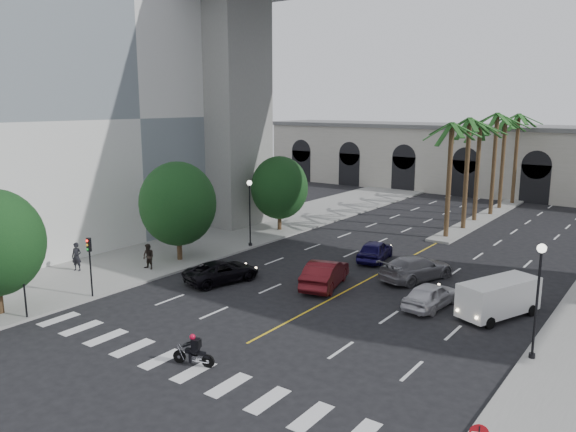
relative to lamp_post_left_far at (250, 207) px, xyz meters
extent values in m
plane|color=black|center=(11.40, -16.00, -3.22)|extent=(140.00, 140.00, 0.00)
cube|color=gray|center=(-3.60, -1.00, -3.15)|extent=(8.00, 100.00, 0.15)
cube|color=gray|center=(11.40, 22.00, -3.12)|extent=(2.00, 24.00, 0.20)
cube|color=silver|center=(-15.60, -4.00, 6.78)|extent=(16.00, 32.00, 20.00)
cube|color=beige|center=(11.40, 39.00, 0.78)|extent=(70.00, 10.00, 8.00)
cube|color=slate|center=(11.40, 39.00, 5.03)|extent=(71.00, 10.50, 0.50)
cube|color=gray|center=(-7.10, 6.00, 7.18)|extent=(5.00, 6.00, 20.80)
cylinder|color=#47331E|center=(11.40, 12.00, 1.53)|extent=(0.40, 0.40, 9.50)
cylinder|color=#47331E|center=(11.50, 16.00, 1.68)|extent=(0.40, 0.40, 9.80)
cylinder|color=#47331E|center=(11.20, 20.00, 1.43)|extent=(0.40, 0.40, 9.30)
cylinder|color=#47331E|center=(11.55, 24.00, 1.83)|extent=(0.40, 0.40, 10.10)
cylinder|color=#47331E|center=(11.30, 28.00, 1.58)|extent=(0.40, 0.40, 9.60)
cylinder|color=#47331E|center=(11.60, 32.00, 1.73)|extent=(0.40, 0.40, 9.90)
cylinder|color=#382616|center=(-1.60, -6.00, -2.00)|extent=(0.36, 0.36, 2.45)
ellipsoid|color=black|center=(-1.60, -6.00, 0.99)|extent=(5.44, 5.44, 5.98)
cylinder|color=#382616|center=(-1.60, 6.00, -2.09)|extent=(0.36, 0.36, 2.27)
ellipsoid|color=black|center=(-1.60, 6.00, 0.68)|extent=(5.04, 5.04, 5.54)
cylinder|color=black|center=(0.00, 0.00, -3.04)|extent=(0.28, 0.28, 0.36)
cylinder|color=black|center=(0.00, 0.00, -0.62)|extent=(0.11, 0.11, 5.00)
sphere|color=white|center=(0.00, 0.00, 1.93)|extent=(0.40, 0.40, 0.40)
cylinder|color=black|center=(22.80, -8.00, -3.04)|extent=(0.28, 0.28, 0.36)
cylinder|color=black|center=(22.80, -8.00, -0.62)|extent=(0.11, 0.11, 5.00)
sphere|color=white|center=(22.80, -8.00, 1.93)|extent=(0.40, 0.40, 0.40)
cylinder|color=black|center=(0.10, -18.50, -1.47)|extent=(0.10, 0.10, 3.50)
cube|color=black|center=(0.10, -18.50, 0.03)|extent=(0.25, 0.18, 0.80)
cylinder|color=black|center=(0.10, -14.50, -1.47)|extent=(0.10, 0.10, 3.50)
cube|color=black|center=(0.10, -14.50, 0.03)|extent=(0.25, 0.18, 0.80)
cylinder|color=black|center=(10.30, -17.27, -2.93)|extent=(0.59, 0.26, 0.59)
cylinder|color=black|center=(11.65, -16.87, -2.93)|extent=(0.59, 0.26, 0.59)
cube|color=silver|center=(11.02, -17.06, -2.85)|extent=(0.45, 0.37, 0.25)
cube|color=black|center=(10.88, -17.10, -2.58)|extent=(0.58, 0.36, 0.20)
cube|color=black|center=(11.31, -16.97, -2.61)|extent=(0.49, 0.35, 0.12)
cylinder|color=black|center=(10.51, -17.21, -2.36)|extent=(0.18, 0.52, 0.03)
cube|color=black|center=(11.09, -17.04, -2.24)|extent=(0.35, 0.43, 0.51)
cube|color=black|center=(11.24, -16.99, -2.19)|extent=(0.21, 0.32, 0.37)
sphere|color=red|center=(10.96, -17.07, -1.91)|extent=(0.25, 0.25, 0.25)
imported|color=silver|center=(16.60, -4.30, -2.50)|extent=(2.09, 4.36, 1.44)
imported|color=#521015|center=(9.90, -4.68, -2.38)|extent=(3.10, 5.41, 1.69)
imported|color=black|center=(4.08, -7.71, -2.54)|extent=(3.54, 5.33, 1.36)
imported|color=slate|center=(13.92, -0.04, -2.43)|extent=(3.82, 5.86, 1.58)
imported|color=#150F46|center=(9.70, 2.41, -2.47)|extent=(2.64, 4.71, 1.51)
cube|color=silver|center=(20.05, -3.56, -2.08)|extent=(3.46, 5.07, 1.76)
cube|color=black|center=(19.19, -5.63, -1.85)|extent=(1.59, 0.83, 0.75)
cylinder|color=black|center=(18.64, -4.78, -2.91)|extent=(0.47, 0.66, 0.62)
cylinder|color=black|center=(20.18, -5.43, -2.91)|extent=(0.47, 0.66, 0.62)
cylinder|color=black|center=(19.93, -1.69, -2.91)|extent=(0.47, 0.66, 0.62)
cylinder|color=black|center=(21.47, -2.33, -2.91)|extent=(0.47, 0.66, 0.62)
imported|color=black|center=(-5.12, -11.98, -2.11)|extent=(0.82, 0.69, 1.92)
imported|color=black|center=(-1.51, -8.92, -2.21)|extent=(0.89, 0.71, 1.73)
camera|label=1|loc=(27.60, -33.00, 7.99)|focal=35.00mm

